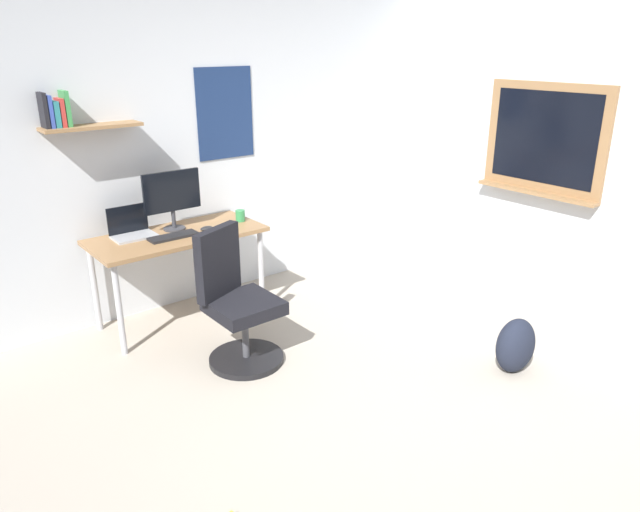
# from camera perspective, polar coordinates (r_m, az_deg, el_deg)

# --- Properties ---
(ground_plane) EXTENTS (5.20, 5.20, 0.00)m
(ground_plane) POSITION_cam_1_polar(r_m,az_deg,el_deg) (3.64, 8.12, -15.63)
(ground_plane) COLOR #ADA393
(ground_plane) RESTS_ON ground
(wall_back) EXTENTS (5.00, 0.30, 2.60)m
(wall_back) POSITION_cam_1_polar(r_m,az_deg,el_deg) (5.00, -12.31, 10.37)
(wall_back) COLOR silver
(wall_back) RESTS_ON ground
(wall_right) EXTENTS (0.22, 5.00, 2.60)m
(wall_right) POSITION_cam_1_polar(r_m,az_deg,el_deg) (5.14, 27.99, 8.73)
(wall_right) COLOR silver
(wall_right) RESTS_ON ground
(desk) EXTENTS (1.31, 0.61, 0.73)m
(desk) POSITION_cam_1_polar(r_m,az_deg,el_deg) (4.66, -13.65, 1.22)
(desk) COLOR #997047
(desk) RESTS_ON ground
(office_chair) EXTENTS (0.53, 0.55, 0.95)m
(office_chair) POSITION_cam_1_polar(r_m,az_deg,el_deg) (4.06, -8.12, -4.90)
(office_chair) COLOR black
(office_chair) RESTS_ON ground
(laptop) EXTENTS (0.31, 0.21, 0.23)m
(laptop) POSITION_cam_1_polar(r_m,az_deg,el_deg) (4.64, -17.84, 2.47)
(laptop) COLOR #ADAFB5
(laptop) RESTS_ON desk
(monitor_primary) EXTENTS (0.46, 0.17, 0.46)m
(monitor_primary) POSITION_cam_1_polar(r_m,az_deg,el_deg) (4.66, -14.18, 5.67)
(monitor_primary) COLOR #38383D
(monitor_primary) RESTS_ON desk
(keyboard) EXTENTS (0.37, 0.13, 0.02)m
(keyboard) POSITION_cam_1_polar(r_m,az_deg,el_deg) (4.54, -14.06, 1.86)
(keyboard) COLOR black
(keyboard) RESTS_ON desk
(computer_mouse) EXTENTS (0.10, 0.06, 0.03)m
(computer_mouse) POSITION_cam_1_polar(r_m,az_deg,el_deg) (4.65, -10.96, 2.65)
(computer_mouse) COLOR #262628
(computer_mouse) RESTS_ON desk
(coffee_mug) EXTENTS (0.08, 0.08, 0.09)m
(coffee_mug) POSITION_cam_1_polar(r_m,az_deg,el_deg) (4.84, -7.76, 3.90)
(coffee_mug) COLOR #338C4C
(coffee_mug) RESTS_ON desk
(backpack) EXTENTS (0.32, 0.22, 0.38)m
(backpack) POSITION_cam_1_polar(r_m,az_deg,el_deg) (4.20, 18.46, -8.24)
(backpack) COLOR #1E2333
(backpack) RESTS_ON ground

